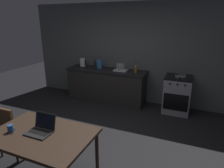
% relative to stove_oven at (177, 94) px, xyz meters
% --- Properties ---
extents(ground_plane, '(12.00, 12.00, 0.00)m').
position_rel_stove_oven_xyz_m(ground_plane, '(-1.32, -2.12, -0.44)').
color(ground_plane, black).
extents(back_wall, '(6.40, 0.10, 2.58)m').
position_rel_stove_oven_xyz_m(back_wall, '(-1.02, 0.35, 0.85)').
color(back_wall, '#565C5A').
rests_on(back_wall, ground_plane).
extents(kitchen_counter, '(2.16, 0.64, 0.88)m').
position_rel_stove_oven_xyz_m(kitchen_counter, '(-1.85, 0.00, 0.00)').
color(kitchen_counter, '#282623').
rests_on(kitchen_counter, ground_plane).
extents(stove_oven, '(0.60, 0.62, 0.88)m').
position_rel_stove_oven_xyz_m(stove_oven, '(0.00, 0.00, 0.00)').
color(stove_oven, gray).
rests_on(stove_oven, ground_plane).
extents(dining_table, '(1.30, 0.86, 0.74)m').
position_rel_stove_oven_xyz_m(dining_table, '(-1.41, -2.97, 0.23)').
color(dining_table, '#332319').
rests_on(dining_table, ground_plane).
extents(laptop, '(0.32, 0.28, 0.22)m').
position_rel_stove_oven_xyz_m(laptop, '(-1.44, -2.95, 0.35)').
color(laptop, '#232326').
rests_on(laptop, dining_table).
extents(electric_kettle, '(0.19, 0.16, 0.25)m').
position_rel_stove_oven_xyz_m(electric_kettle, '(-2.57, 0.00, 0.56)').
color(electric_kettle, black).
rests_on(electric_kettle, kitchen_counter).
extents(bottle, '(0.07, 0.07, 0.24)m').
position_rel_stove_oven_xyz_m(bottle, '(-1.03, -0.05, 0.56)').
color(bottle, '#8C601E').
rests_on(bottle, kitchen_counter).
extents(frying_pan, '(0.25, 0.42, 0.05)m').
position_rel_stove_oven_xyz_m(frying_pan, '(0.03, -0.03, 0.47)').
color(frying_pan, gray).
rests_on(frying_pan, stove_oven).
extents(coffee_mug, '(0.11, 0.07, 0.10)m').
position_rel_stove_oven_xyz_m(coffee_mug, '(-1.80, -3.10, 0.35)').
color(coffee_mug, '#264C8C').
rests_on(coffee_mug, dining_table).
extents(cereal_box, '(0.13, 0.05, 0.24)m').
position_rel_stove_oven_xyz_m(cereal_box, '(-2.06, 0.02, 0.56)').
color(cereal_box, '#3372B2').
rests_on(cereal_box, kitchen_counter).
extents(dish_rack, '(0.34, 0.26, 0.21)m').
position_rel_stove_oven_xyz_m(dish_rack, '(-1.44, 0.00, 0.49)').
color(dish_rack, silver).
rests_on(dish_rack, kitchen_counter).
extents(bottle_b, '(0.07, 0.07, 0.24)m').
position_rel_stove_oven_xyz_m(bottle_b, '(-2.24, 0.08, 0.55)').
color(bottle_b, '#2D2D33').
rests_on(bottle_b, kitchen_counter).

